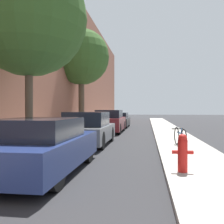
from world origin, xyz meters
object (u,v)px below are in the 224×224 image
Objects in this scene: street_tree_near at (29,18)px; fire_hydrant at (183,152)px; parked_car_navy at (41,146)px; parked_car_maroon at (110,122)px; parked_car_grey at (88,129)px; bicycle at (180,137)px; street_tree_far at (81,57)px; parked_car_black at (118,120)px.

street_tree_near is 6.52m from fire_hydrant.
parked_car_navy is 10.91m from parked_car_maroon.
parked_car_grey reaches higher than bicycle.
street_tree_far is at bearing 158.86° from parked_car_maroon.
bicycle is at bearing -72.51° from parked_car_black.
parked_car_maroon is 5.03m from parked_car_black.
bicycle is at bearing -12.07° from parked_car_grey.
bicycle is (3.74, -0.80, -0.19)m from parked_car_grey.
parked_car_grey is 6.04m from parked_car_maroon.
street_tree_near is 0.90× the size of street_tree_far.
parked_car_maroon reaches higher than parked_car_navy.
parked_car_maroon is 11.32m from fire_hydrant.
street_tree_far is at bearing 107.06° from parked_car_grey.
parked_car_grey is at bearing 62.60° from street_tree_near.
parked_car_black is 2.48× the size of bicycle.
parked_car_black is 16.21m from fire_hydrant.
parked_car_navy is at bearing -79.81° from street_tree_far.
parked_car_grey is 4.91m from street_tree_near.
parked_car_navy is 12.78m from street_tree_far.
fire_hydrant is (3.30, 0.07, -0.08)m from parked_car_navy.
parked_car_maroon reaches higher than bicycle.
parked_car_navy reaches higher than bicycle.
parked_car_grey is 3.83m from bicycle.
parked_car_grey is (-0.00, 4.86, 0.03)m from parked_car_navy.
street_tree_far is 8.30× the size of fire_hydrant.
parked_car_maroon is at bearing 80.68° from street_tree_near.
street_tree_near is at bearing -95.75° from parked_car_black.
parked_car_grey is 0.96× the size of parked_car_black.
street_tree_far is (-2.11, -4.20, 4.61)m from parked_car_black.
street_tree_far is 10.75m from bicycle.
parked_car_maroon is 7.78m from bicycle.
street_tree_far reaches higher than street_tree_near.
parked_car_maroon is at bearing -89.48° from parked_car_black.
street_tree_near is (-1.38, -2.66, 3.88)m from parked_car_grey.
street_tree_near reaches higher than parked_car_maroon.
street_tree_far is at bearing 94.37° from street_tree_near.
parked_car_maroon is (0.05, 10.90, 0.07)m from parked_car_navy.
street_tree_far is at bearing 119.51° from bicycle.
parked_car_black is 6.59m from street_tree_far.
street_tree_far is at bearing 100.19° from parked_car_navy.
bicycle is (3.70, -6.84, -0.23)m from parked_car_maroon.
parked_car_maroon is at bearing 110.56° from bicycle.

